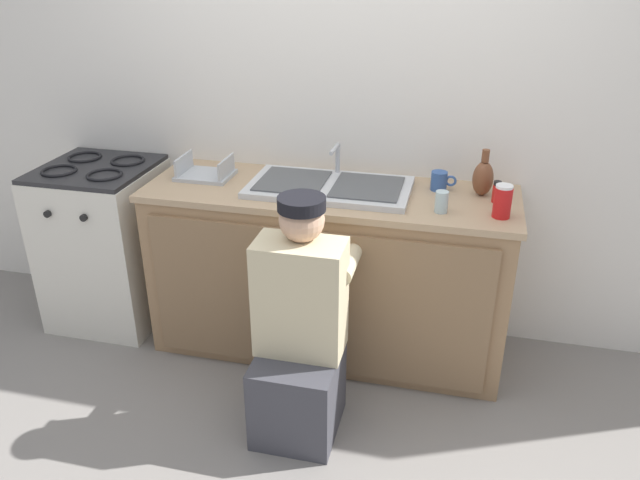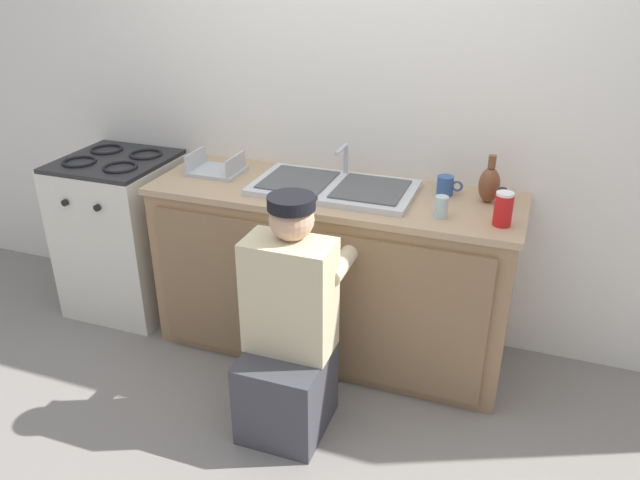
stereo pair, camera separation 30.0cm
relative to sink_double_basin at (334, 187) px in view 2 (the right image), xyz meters
name	(u,v)px [view 2 (the right image)]	position (x,y,z in m)	size (l,w,h in m)	color
ground_plane	(313,374)	(0.00, -0.30, -0.93)	(12.00, 12.00, 0.00)	gray
back_wall	(356,107)	(0.00, 0.35, 0.32)	(6.00, 0.10, 2.50)	silver
counter_cabinet	(332,275)	(0.00, -0.01, -0.49)	(1.82, 0.62, 0.88)	#997551
countertop	(334,194)	(0.00, 0.00, -0.04)	(1.86, 0.62, 0.03)	tan
sink_double_basin	(334,187)	(0.00, 0.00, 0.00)	(0.80, 0.44, 0.19)	silver
stove_range	(124,234)	(-1.31, 0.00, -0.46)	(0.59, 0.62, 0.94)	silver
plumber_person	(289,337)	(0.02, -0.65, -0.47)	(0.42, 0.61, 1.10)	#3F3F47
dish_rack_tray	(216,169)	(-0.68, 0.03, 0.01)	(0.28, 0.22, 0.11)	#B2B7BC
soda_cup_red	(503,209)	(0.82, -0.15, 0.06)	(0.08, 0.08, 0.15)	red
coffee_mug	(446,186)	(0.53, 0.13, 0.03)	(0.13, 0.08, 0.10)	#335699
spice_bottle_red	(502,199)	(0.80, 0.03, 0.03)	(0.04, 0.04, 0.10)	red
water_glass	(441,207)	(0.56, -0.15, 0.03)	(0.06, 0.06, 0.10)	#ADC6CC
vase_decorative	(489,184)	(0.73, 0.11, 0.07)	(0.10, 0.10, 0.23)	brown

